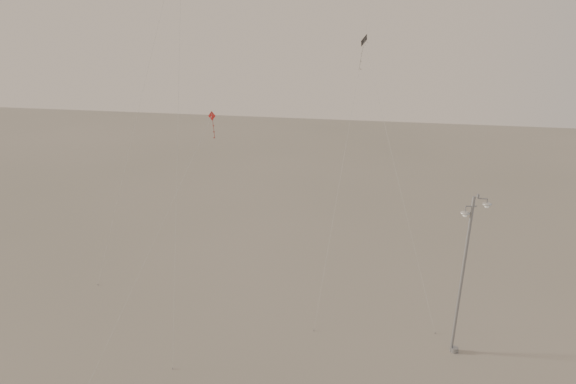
# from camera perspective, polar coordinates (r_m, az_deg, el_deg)

# --- Properties ---
(ground) EXTENTS (160.00, 160.00, 0.00)m
(ground) POSITION_cam_1_polar(r_m,az_deg,el_deg) (32.96, -3.52, -17.83)
(ground) COLOR gray
(ground) RESTS_ON ground
(street_lamp) EXTENTS (1.61, 0.65, 9.85)m
(street_lamp) POSITION_cam_1_polar(r_m,az_deg,el_deg) (33.45, 17.45, -7.71)
(street_lamp) COLOR #999BA1
(street_lamp) RESTS_ON ground
(kite_1) EXTENTS (2.62, 10.66, 23.98)m
(kite_1) POSITION_cam_1_polar(r_m,az_deg,el_deg) (36.01, -10.90, 15.97)
(kite_1) COLOR #35302C
(kite_1) RESTS_ON ground
(kite_3) EXTENTS (4.23, 11.23, 13.59)m
(kite_3) POSITION_cam_1_polar(r_m,az_deg,el_deg) (32.85, -10.73, 0.91)
(kite_3) COLOR maroon
(kite_3) RESTS_ON ground
(kite_4) EXTENTS (5.85, 5.63, 17.91)m
(kite_4) POSITION_cam_1_polar(r_m,az_deg,el_deg) (36.65, 9.04, 9.52)
(kite_4) COLOR #35302C
(kite_4) RESTS_ON ground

